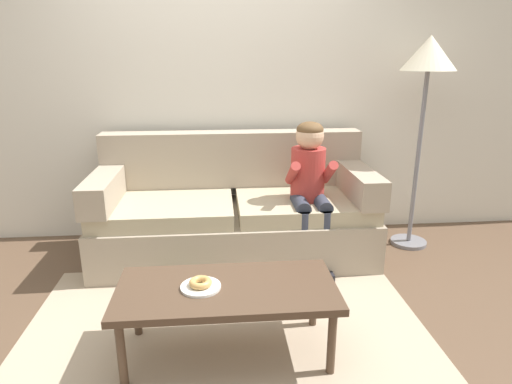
% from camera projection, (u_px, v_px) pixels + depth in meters
% --- Properties ---
extents(ground, '(10.00, 10.00, 0.00)m').
position_uv_depth(ground, '(225.00, 310.00, 2.81)').
color(ground, brown).
extents(wall_back, '(8.00, 0.10, 2.80)m').
position_uv_depth(wall_back, '(218.00, 76.00, 3.72)').
color(wall_back, silver).
rests_on(wall_back, ground).
extents(area_rug, '(2.37, 1.67, 0.01)m').
position_uv_depth(area_rug, '(226.00, 333.00, 2.57)').
color(area_rug, tan).
rests_on(area_rug, ground).
extents(couch, '(2.15, 0.90, 0.96)m').
position_uv_depth(couch, '(235.00, 214.00, 3.52)').
color(couch, tan).
rests_on(couch, ground).
extents(coffee_table, '(1.15, 0.54, 0.41)m').
position_uv_depth(coffee_table, '(227.00, 294.00, 2.30)').
color(coffee_table, '#4C3828').
rests_on(coffee_table, ground).
extents(person_child, '(0.34, 0.58, 1.10)m').
position_uv_depth(person_child, '(310.00, 180.00, 3.28)').
color(person_child, '#AD3833').
rests_on(person_child, ground).
extents(plate, '(0.21, 0.21, 0.01)m').
position_uv_depth(plate, '(201.00, 287.00, 2.27)').
color(plate, white).
rests_on(plate, coffee_table).
extents(donut, '(0.14, 0.14, 0.04)m').
position_uv_depth(donut, '(200.00, 282.00, 2.26)').
color(donut, tan).
rests_on(donut, plate).
extents(toy_controller, '(0.23, 0.09, 0.05)m').
position_uv_depth(toy_controller, '(179.00, 301.00, 2.87)').
color(toy_controller, '#339E56').
rests_on(toy_controller, ground).
extents(floor_lamp, '(0.42, 0.42, 1.71)m').
position_uv_depth(floor_lamp, '(428.00, 68.00, 3.37)').
color(floor_lamp, slate).
rests_on(floor_lamp, ground).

